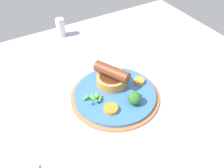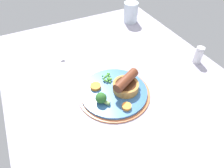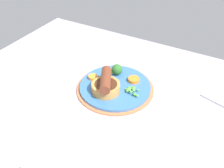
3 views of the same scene
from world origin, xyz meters
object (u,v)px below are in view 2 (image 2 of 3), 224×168
Objects in this scene: dinner_plate at (114,92)px; broccoli_floret_near at (101,98)px; carrot_slice_1 at (96,86)px; pea_pile at (107,77)px; sausage_pudding at (126,84)px; fork at (63,48)px; carrot_slice_0 at (127,107)px; drinking_glass at (131,12)px; salt_shaker at (199,55)px.

broccoli_floret_near is at bearing -65.78° from dinner_plate.
carrot_slice_1 reaches higher than dinner_plate.
pea_pile is at bearing 175.11° from dinner_plate.
fork is at bearing 81.83° from sausage_pudding.
dinner_plate is at bearing -178.10° from carrot_slice_0.
drinking_glass is (-38.72, 36.36, 3.02)cm from carrot_slice_1.
dinner_plate is 8.21× the size of carrot_slice_0.
broccoli_floret_near is 8.41cm from carrot_slice_0.
drinking_glass is at bearing 31.09° from sausage_pudding.
pea_pile is at bearing -98.24° from salt_shaker.
broccoli_floret_near is 36.89cm from fork.
pea_pile is 47.96cm from drinking_glass.
carrot_slice_1 is 0.54× the size of salt_shaker.
sausage_pudding is at bearing 58.65° from carrot_slice_1.
pea_pile is at bearing 87.02° from sausage_pudding.
sausage_pudding reaches higher than salt_shaker.
broccoli_floret_near reaches higher than carrot_slice_0.
carrot_slice_0 is 0.44× the size of salt_shaker.
pea_pile is at bearing 33.65° from fork.
salt_shaker reaches higher than pea_pile.
broccoli_floret_near reaches higher than carrot_slice_1.
carrot_slice_1 is at bearing -69.47° from pea_pile.
sausage_pudding is 52.00cm from drinking_glass.
broccoli_floret_near reaches higher than dinner_plate.
salt_shaker is (-2.02, 34.30, -0.40)cm from sausage_pudding.
pea_pile is 5.92cm from carrot_slice_1.
carrot_slice_0 is at bearing 1.90° from dinner_plate.
broccoli_floret_near is (1.40, -9.64, -0.66)cm from sausage_pudding.
carrot_slice_1 is at bearing -43.20° from drinking_glass.
drinking_glass reaches higher than dinner_plate.
drinking_glass is (-51.23, 31.09, 3.04)cm from carrot_slice_0.
drinking_glass reaches higher than pea_pile.
salt_shaker is (-3.42, 43.95, 0.27)cm from broccoli_floret_near.
fork is (-27.84, -8.69, -2.06)cm from pea_pile.
salt_shaker reaches higher than carrot_slice_1.
carrot_slice_0 and carrot_slice_1 have the same top height.
dinner_plate reaches higher than fork.
salt_shaker reaches higher than broccoli_floret_near.
carrot_slice_0 is 13.57cm from carrot_slice_1.
dinner_plate is 2.32× the size of sausage_pudding.
sausage_pudding is 37.46cm from fork.
drinking_glass reaches higher than sausage_pudding.
fork is 40.76cm from drinking_glass.
salt_shaker is (3.38, 43.16, 1.46)cm from carrot_slice_1.
carrot_slice_1 is 30.12cm from fork.
carrot_slice_0 is (8.31, 0.28, 1.38)cm from dinner_plate.
fork is at bearing -168.76° from carrot_slice_0.
carrot_slice_0 is at bearing 27.55° from fork.
carrot_slice_1 is (2.07, -5.53, -0.40)cm from pea_pile.
broccoli_floret_near is 1.28× the size of carrot_slice_1.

